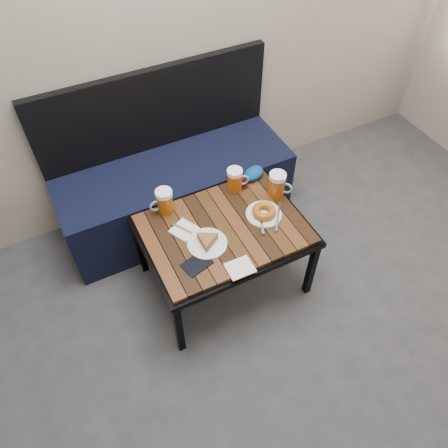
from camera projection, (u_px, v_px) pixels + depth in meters
name	position (u px, v px, depth m)	size (l,w,h in m)	color
room_shell	(400.00, 31.00, 0.89)	(4.00, 4.00, 4.00)	gray
bench	(174.00, 185.00, 2.71)	(1.40, 0.50, 0.95)	black
cafe_table	(224.00, 233.00, 2.25)	(0.84, 0.62, 0.47)	black
beer_mug_left	(164.00, 201.00, 2.25)	(0.13, 0.09, 0.14)	#9F480C
beer_mug_centre	(235.00, 179.00, 2.36)	(0.13, 0.10, 0.14)	#9F480C
beer_mug_right	(277.00, 184.00, 2.32)	(0.13, 0.13, 0.15)	#9F480C
plate_pie	(207.00, 242.00, 2.13)	(0.20, 0.20, 0.06)	white
plate_bagel	(264.00, 212.00, 2.26)	(0.21, 0.23, 0.05)	white
napkin_left	(184.00, 230.00, 2.21)	(0.15, 0.15, 0.01)	white
napkin_right	(240.00, 268.00, 2.05)	(0.13, 0.11, 0.01)	white
passport_navy	(197.00, 264.00, 2.07)	(0.10, 0.13, 0.01)	black
passport_burgundy	(236.00, 183.00, 2.43)	(0.09, 0.12, 0.01)	black
knit_pouch	(253.00, 173.00, 2.44)	(0.14, 0.09, 0.06)	navy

